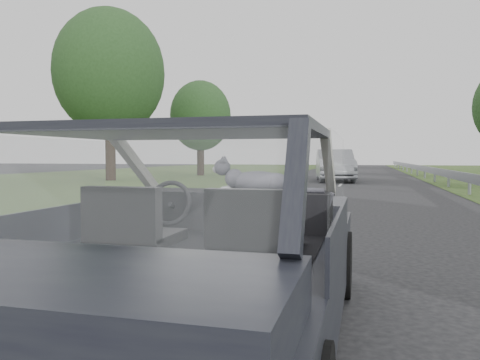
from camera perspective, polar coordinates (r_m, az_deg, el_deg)
The scene contains 10 objects.
ground at distance 3.38m, azimuth -4.25°, elevation -19.25°, with size 140.00×140.00×0.00m, color #414142.
subject_car at distance 3.18m, azimuth -4.30°, elevation -7.06°, with size 1.80×4.00×1.45m, color black.
dashboard at distance 3.75m, azimuth -1.15°, elevation -3.61°, with size 1.58×0.45×0.30m, color black.
driver_seat at distance 3.06m, azimuth -13.25°, elevation -4.61°, with size 0.50×0.72×0.42m, color black.
passenger_seat at distance 2.77m, azimuth 1.56°, elevation -5.30°, with size 0.50×0.72×0.42m, color black.
steering_wheel at distance 3.61m, azimuth -8.59°, elevation -2.79°, with size 0.36×0.36×0.04m, color black.
cat at distance 3.63m, azimuth 2.12°, elevation 0.00°, with size 0.63×0.19×0.28m, color slate.
other_car at distance 24.66m, azimuth 11.48°, elevation 1.78°, with size 1.98×5.02×1.65m, color #B8BCC5.
tree_5 at distance 25.97m, azimuth -15.60°, elevation 9.67°, with size 5.80×5.80×8.79m, color #23431D, non-canonical shape.
tree_6 at distance 31.63m, azimuth -4.84°, elevation 6.15°, with size 4.07×4.07×6.17m, color #23431D, non-canonical shape.
Camera 1 is at (1.04, -2.96, 1.27)m, focal length 35.00 mm.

